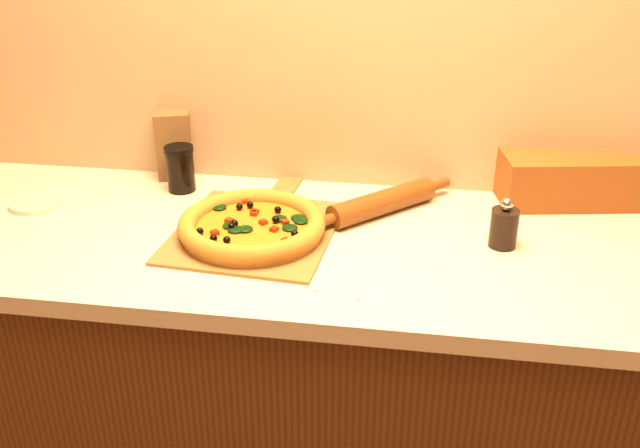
{
  "coord_description": "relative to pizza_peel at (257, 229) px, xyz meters",
  "views": [
    {
      "loc": [
        0.17,
        0.01,
        1.64
      ],
      "look_at": [
        -0.04,
        1.38,
        0.96
      ],
      "focal_mm": 40.0,
      "sensor_mm": 36.0,
      "label": 1
    }
  ],
  "objects": [
    {
      "name": "pizza_peel",
      "position": [
        0.0,
        0.0,
        0.0
      ],
      "size": [
        0.38,
        0.54,
        0.01
      ],
      "rotation": [
        0.0,
        0.0,
        -0.08
      ],
      "color": "brown",
      "rests_on": "countertop"
    },
    {
      "name": "pepper_grinder",
      "position": [
        0.55,
        0.01,
        0.04
      ],
      "size": [
        0.06,
        0.06,
        0.12
      ],
      "color": "black",
      "rests_on": "countertop"
    },
    {
      "name": "pizza",
      "position": [
        -0.0,
        -0.04,
        0.03
      ],
      "size": [
        0.33,
        0.33,
        0.05
      ],
      "color": "#BB702E",
      "rests_on": "pizza_peel"
    },
    {
      "name": "bread_bag",
      "position": [
        0.79,
        0.28,
        0.06
      ],
      "size": [
        0.47,
        0.22,
        0.12
      ],
      "primitive_type": "cube",
      "rotation": [
        0.0,
        0.0,
        0.18
      ],
      "color": "brown",
      "rests_on": "countertop"
    },
    {
      "name": "cabinet",
      "position": [
        0.2,
        -0.02,
        -0.47
      ],
      "size": [
        2.8,
        0.65,
        0.86
      ],
      "primitive_type": "cube",
      "color": "#4B2110",
      "rests_on": "ground"
    },
    {
      "name": "paper_bag",
      "position": [
        -0.29,
        0.28,
        0.09
      ],
      "size": [
        0.11,
        0.1,
        0.18
      ],
      "primitive_type": "cube",
      "rotation": [
        0.0,
        0.0,
        0.29
      ],
      "color": "brown",
      "rests_on": "countertop"
    },
    {
      "name": "rolling_pin",
      "position": [
        0.28,
        0.13,
        0.03
      ],
      "size": [
        0.33,
        0.32,
        0.06
      ],
      "rotation": [
        0.0,
        0.0,
        0.77
      ],
      "color": "#59290F",
      "rests_on": "countertop"
    },
    {
      "name": "countertop",
      "position": [
        0.2,
        -0.02,
        -0.02
      ],
      "size": [
        2.84,
        0.68,
        0.04
      ],
      "primitive_type": "cube",
      "color": "beige",
      "rests_on": "cabinet"
    },
    {
      "name": "side_plate",
      "position": [
        -0.57,
        0.05,
        0.0
      ],
      "size": [
        0.16,
        0.16,
        0.01
      ],
      "primitive_type": "cylinder",
      "rotation": [
        0.0,
        0.0,
        -0.32
      ],
      "color": "beige",
      "rests_on": "countertop"
    },
    {
      "name": "dark_jar",
      "position": [
        -0.25,
        0.2,
        0.06
      ],
      "size": [
        0.07,
        0.07,
        0.12
      ],
      "color": "black",
      "rests_on": "countertop"
    }
  ]
}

